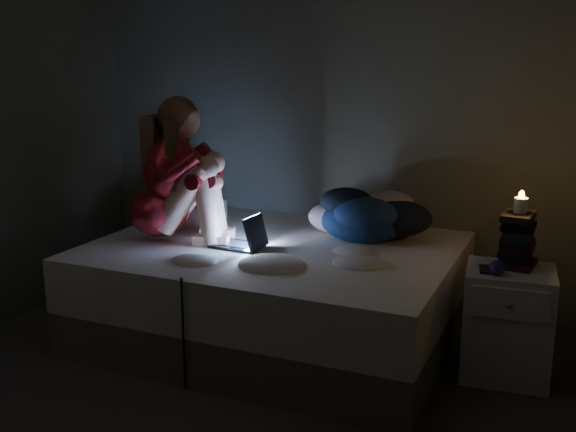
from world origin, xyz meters
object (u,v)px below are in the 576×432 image
Objects in this scene: bed at (274,291)px; laptop at (237,230)px; candle at (521,204)px; nightstand at (507,323)px; phone at (485,268)px; woman at (158,169)px.

bed is 7.07× the size of laptop.
candle reaches higher than bed.
laptop is 0.50× the size of nightstand.
laptop is at bearing -172.00° from candle.
laptop is at bearing -144.31° from bed.
laptop is 1.60m from candle.
phone is at bearing -162.03° from nightstand.
candle is at bearing 3.71° from bed.
woman reaches higher than phone.
phone is (-0.13, -0.06, 0.31)m from nightstand.
phone is (1.94, 0.14, -0.42)m from woman.
woman is at bearing 179.18° from nightstand.
candle is (2.08, 0.27, -0.08)m from woman.
nightstand is (1.55, 0.15, -0.39)m from laptop.
nightstand is at bearing 20.15° from phone.
nightstand is 7.56× the size of candle.
woman is 1.47× the size of nightstand.
nightstand is at bearing -101.80° from candle.
candle is (0.02, 0.07, 0.64)m from nightstand.
nightstand is (1.37, 0.02, 0.01)m from bed.
candle is at bearing 11.60° from laptop.
laptop reaches higher than phone.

